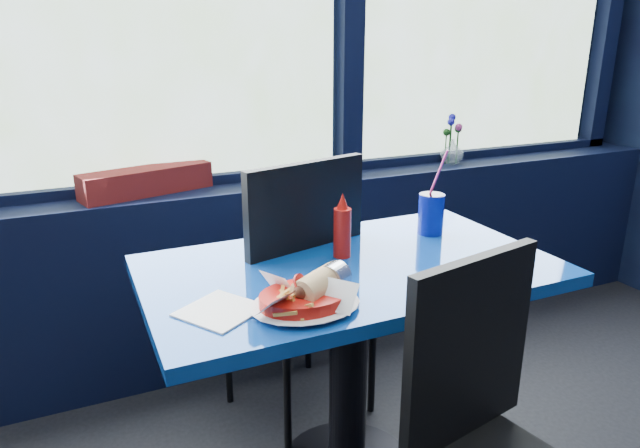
{
  "coord_description": "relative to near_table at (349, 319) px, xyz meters",
  "views": [
    {
      "loc": [
        -0.43,
        0.61,
        1.38
      ],
      "look_at": [
        0.19,
        1.98,
        0.9
      ],
      "focal_mm": 32.0,
      "sensor_mm": 36.0,
      "label": 1
    }
  ],
  "objects": [
    {
      "name": "ketchup_bottle",
      "position": [
        0.01,
        0.07,
        0.27
      ],
      "size": [
        0.05,
        0.05,
        0.2
      ],
      "color": "#B4130C",
      "rests_on": "near_table"
    },
    {
      "name": "food_basket",
      "position": [
        -0.23,
        -0.21,
        0.21
      ],
      "size": [
        0.27,
        0.26,
        0.09
      ],
      "rotation": [
        0.0,
        0.0,
        0.12
      ],
      "color": "#B4130C",
      "rests_on": "near_table"
    },
    {
      "name": "chair_near_back",
      "position": [
        -0.03,
        0.31,
        0.02
      ],
      "size": [
        0.57,
        0.57,
        1.03
      ],
      "rotation": [
        0.0,
        0.0,
        3.4
      ],
      "color": "black",
      "rests_on": "ground"
    },
    {
      "name": "napkin",
      "position": [
        -0.43,
        -0.14,
        0.18
      ],
      "size": [
        0.24,
        0.24,
        0.0
      ],
      "primitive_type": "cube",
      "rotation": [
        0.0,
        0.0,
        0.57
      ],
      "color": "white",
      "rests_on": "near_table"
    },
    {
      "name": "chair_near_front",
      "position": [
        0.05,
        -0.58,
        -0.03
      ],
      "size": [
        0.49,
        0.5,
        0.93
      ],
      "rotation": [
        0.0,
        0.0,
        0.2
      ],
      "color": "black",
      "rests_on": "ground"
    },
    {
      "name": "planter_box",
      "position": [
        -0.45,
        0.89,
        0.28
      ],
      "size": [
        0.53,
        0.26,
        0.1
      ],
      "primitive_type": "cube",
      "rotation": [
        0.0,
        0.0,
        0.27
      ],
      "color": "maroon",
      "rests_on": "window_sill"
    },
    {
      "name": "flower_vase",
      "position": [
        1.0,
        0.86,
        0.31
      ],
      "size": [
        0.12,
        0.12,
        0.24
      ],
      "rotation": [
        0.0,
        0.0,
        0.02
      ],
      "color": "silver",
      "rests_on": "window_sill"
    },
    {
      "name": "window_sill",
      "position": [
        -0.3,
        0.87,
        -0.17
      ],
      "size": [
        5.0,
        0.26,
        0.8
      ],
      "primitive_type": "cube",
      "color": "black",
      "rests_on": "ground"
    },
    {
      "name": "near_table",
      "position": [
        0.0,
        0.0,
        0.0
      ],
      "size": [
        1.2,
        0.7,
        0.75
      ],
      "color": "black",
      "rests_on": "ground"
    },
    {
      "name": "soda_cup",
      "position": [
        0.38,
        0.14,
        0.25
      ],
      "size": [
        0.09,
        0.09,
        0.29
      ],
      "rotation": [
        0.0,
        0.0,
        0.14
      ],
      "color": "navy",
      "rests_on": "near_table"
    }
  ]
}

